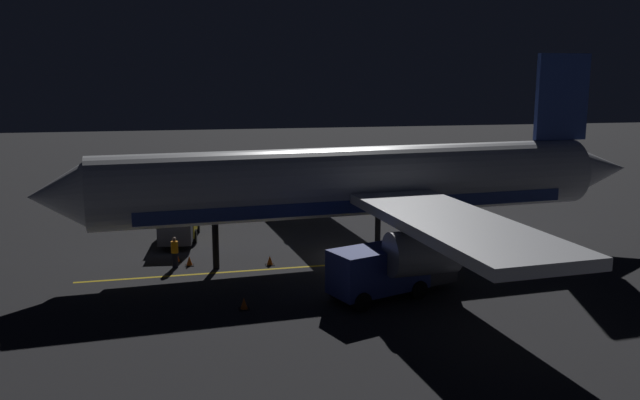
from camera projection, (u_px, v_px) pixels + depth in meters
name	position (u px, v px, depth m)	size (l,w,h in m)	color
ground_plane	(353.00, 259.00, 39.37)	(180.00, 180.00, 0.20)	#2C2C2E
apron_guide_stripe	(290.00, 268.00, 37.22)	(0.24, 22.78, 0.01)	gold
airliner	(364.00, 184.00, 38.70)	(33.70, 36.35, 11.81)	white
baggage_truck	(179.00, 222.00, 43.02)	(6.14, 2.65, 2.41)	gold
catering_truck	(388.00, 271.00, 32.23)	(4.20, 6.83, 2.53)	navy
ground_crew_worker	(175.00, 252.00, 37.11)	(0.40, 0.40, 1.74)	black
traffic_cone_near_left	(244.00, 304.00, 30.71)	(0.50, 0.50, 0.55)	#EA590F
traffic_cone_near_right	(177.00, 257.00, 38.40)	(0.50, 0.50, 0.55)	#EA590F
traffic_cone_under_wing	(189.00, 261.00, 37.61)	(0.50, 0.50, 0.55)	#EA590F
traffic_cone_far	(270.00, 261.00, 37.72)	(0.50, 0.50, 0.55)	#EA590F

